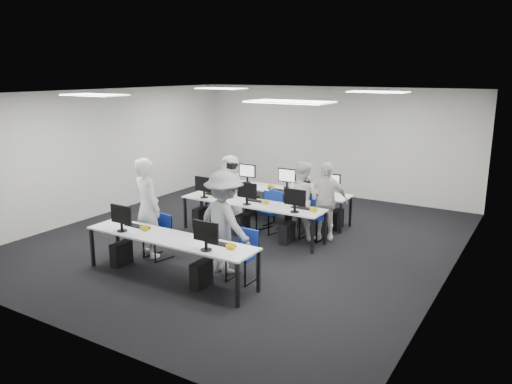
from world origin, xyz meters
The scene contains 23 objects.
room centered at (0.00, 0.00, 1.50)m, with size 9.00×9.02×3.00m.
ceiling_panels centered at (0.00, 0.00, 2.98)m, with size 5.20×4.60×0.02m.
desk_front centered at (0.00, -2.40, 0.68)m, with size 3.20×0.70×0.73m.
desk_mid centered at (0.00, 0.20, 0.68)m, with size 3.20×0.70×0.73m.
desk_back centered at (0.00, 1.60, 0.68)m, with size 3.20×0.70×0.73m.
equipment_front centered at (-0.19, -2.42, 0.36)m, with size 2.51×0.41×1.19m.
equipment_mid centered at (-0.19, 0.18, 0.36)m, with size 2.91×0.41×1.19m.
equipment_back centered at (0.19, 1.62, 0.36)m, with size 2.91×0.41×1.19m.
chair_0 centered at (-0.83, -1.78, 0.26)m, with size 0.48×0.51×0.81m.
chair_1 centered at (1.08, -1.82, 0.27)m, with size 0.42×0.46×0.85m.
chair_2 centered at (-1.14, 0.65, 0.29)m, with size 0.56×0.59×0.92m.
chair_3 centered at (0.18, 0.67, 0.28)m, with size 0.55×0.57×0.88m.
chair_4 centered at (1.19, 0.73, 0.29)m, with size 0.49×0.52×0.91m.
chair_5 centered at (-1.16, 1.10, 0.26)m, with size 0.53×0.55×0.83m.
chair_6 centered at (0.09, 1.08, 0.26)m, with size 0.44×0.47×0.83m.
chair_7 centered at (1.05, 0.99, 0.30)m, with size 0.51×0.55×0.94m.
handbag centered at (-1.10, 0.40, 0.88)m, with size 0.37×0.24×0.31m, color olive.
student_0 centered at (-1.06, -1.77, 0.94)m, with size 0.68×0.45×1.87m, color silver.
student_1 centered at (0.93, 0.67, 0.81)m, with size 0.79×0.61×1.62m, color silver.
student_2 centered at (-1.04, 0.95, 0.77)m, with size 0.75×0.49×1.53m, color silver.
student_3 centered at (1.37, 0.85, 0.81)m, with size 0.95×0.39×1.62m, color silver.
photographer centered at (0.63, -1.70, 0.90)m, with size 1.16×0.67×1.80m, color slate.
dslr_camera centered at (0.67, -1.53, 1.86)m, with size 0.14×0.18×0.10m, color black.
Camera 1 is at (5.31, -8.37, 3.41)m, focal length 35.00 mm.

